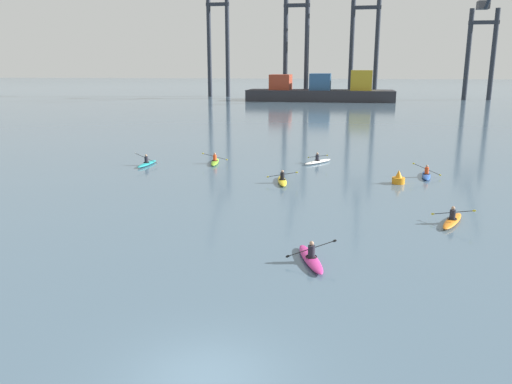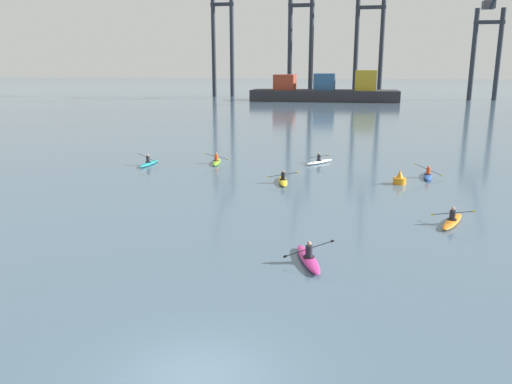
# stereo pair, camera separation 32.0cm
# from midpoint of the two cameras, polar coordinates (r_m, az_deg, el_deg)

# --- Properties ---
(ground_plane) EXTENTS (800.00, 800.00, 0.00)m
(ground_plane) POSITION_cam_midpoint_polar(r_m,az_deg,el_deg) (14.25, -6.45, -20.40)
(ground_plane) COLOR slate
(container_barge) EXTENTS (36.25, 10.60, 7.55)m
(container_barge) POSITION_cam_midpoint_polar(r_m,az_deg,el_deg) (130.15, 7.29, 11.24)
(container_barge) COLOR #28282D
(container_barge) RESTS_ON ground
(gantry_crane_west) EXTENTS (6.58, 18.89, 41.71)m
(gantry_crane_west) POSITION_cam_midpoint_polar(r_m,az_deg,el_deg) (150.15, -4.45, 18.34)
(gantry_crane_west) COLOR #232833
(gantry_crane_west) RESTS_ON ground
(gantry_crane_west_mid) EXTENTS (6.88, 17.15, 35.60)m
(gantry_crane_west_mid) POSITION_cam_midpoint_polar(r_m,az_deg,el_deg) (140.09, 4.51, 18.05)
(gantry_crane_west_mid) COLOR #232833
(gantry_crane_west_mid) RESTS_ON ground
(gantry_crane_east_mid) EXTENTS (7.81, 20.54, 38.85)m
(gantry_crane_east_mid) POSITION_cam_midpoint_polar(r_m,az_deg,el_deg) (143.15, 12.17, 17.89)
(gantry_crane_east_mid) COLOR #232833
(gantry_crane_east_mid) RESTS_ON ground
(gantry_crane_east) EXTENTS (7.28, 20.17, 32.20)m
(gantry_crane_east) POSITION_cam_midpoint_polar(r_m,az_deg,el_deg) (144.14, 24.22, 15.81)
(gantry_crane_east) COLOR #232833
(gantry_crane_east) RESTS_ON ground
(channel_buoy) EXTENTS (0.90, 0.90, 1.00)m
(channel_buoy) POSITION_cam_midpoint_polar(r_m,az_deg,el_deg) (37.23, 15.55, 1.46)
(channel_buoy) COLOR orange
(channel_buoy) RESTS_ON ground
(kayak_lime) EXTENTS (2.21, 3.45, 0.95)m
(kayak_lime) POSITION_cam_midpoint_polar(r_m,az_deg,el_deg) (43.78, -4.87, 3.46)
(kayak_lime) COLOR #7ABC2D
(kayak_lime) RESTS_ON ground
(kayak_teal) EXTENTS (2.16, 3.43, 1.09)m
(kayak_teal) POSITION_cam_midpoint_polar(r_m,az_deg,el_deg) (43.78, -12.41, 3.18)
(kayak_teal) COLOR teal
(kayak_teal) RESTS_ON ground
(kayak_yellow) EXTENTS (2.24, 3.45, 0.95)m
(kayak_yellow) POSITION_cam_midpoint_polar(r_m,az_deg,el_deg) (36.22, 2.72, 1.31)
(kayak_yellow) COLOR yellow
(kayak_yellow) RESTS_ON ground
(kayak_white) EXTENTS (2.48, 3.11, 0.95)m
(kayak_white) POSITION_cam_midpoint_polar(r_m,az_deg,el_deg) (44.01, 6.78, 3.46)
(kayak_white) COLOR silver
(kayak_white) RESTS_ON ground
(kayak_orange) EXTENTS (2.09, 3.37, 0.95)m
(kayak_orange) POSITION_cam_midpoint_polar(r_m,az_deg,el_deg) (28.64, 20.99, -2.98)
(kayak_orange) COLOR orange
(kayak_orange) RESTS_ON ground
(kayak_magenta) EXTENTS (2.12, 3.42, 0.98)m
(kayak_magenta) POSITION_cam_midpoint_polar(r_m,az_deg,el_deg) (21.67, 5.77, -7.42)
(kayak_magenta) COLOR #C13384
(kayak_magenta) RESTS_ON ground
(kayak_blue) EXTENTS (2.15, 3.45, 1.08)m
(kayak_blue) POSITION_cam_midpoint_polar(r_m,az_deg,el_deg) (40.14, 18.45, 1.85)
(kayak_blue) COLOR #2856B2
(kayak_blue) RESTS_ON ground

